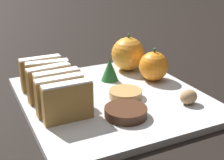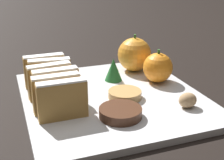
{
  "view_description": "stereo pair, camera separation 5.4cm",
  "coord_description": "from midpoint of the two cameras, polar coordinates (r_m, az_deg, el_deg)",
  "views": [
    {
      "loc": [
        -0.23,
        -0.48,
        0.25
      ],
      "look_at": [
        0.0,
        0.0,
        0.04
      ],
      "focal_mm": 50.0,
      "sensor_mm": 36.0,
      "label": 1
    },
    {
      "loc": [
        -0.18,
        -0.5,
        0.25
      ],
      "look_at": [
        0.0,
        0.0,
        0.04
      ],
      "focal_mm": 50.0,
      "sensor_mm": 36.0,
      "label": 2
    }
  ],
  "objects": [
    {
      "name": "orange_far",
      "position": [
        0.65,
        5.26,
        2.49
      ],
      "size": [
        0.06,
        0.06,
        0.07
      ],
      "color": "orange",
      "rests_on": "serving_platter"
    },
    {
      "name": "stollen_slice_second",
      "position": [
        0.52,
        -12.47,
        -2.84
      ],
      "size": [
        0.08,
        0.02,
        0.06
      ],
      "color": "#B28442",
      "rests_on": "serving_platter"
    },
    {
      "name": "stollen_slice_sixth",
      "position": [
        0.62,
        -15.25,
        1.18
      ],
      "size": [
        0.08,
        0.02,
        0.06
      ],
      "color": "#B28442",
      "rests_on": "serving_platter"
    },
    {
      "name": "serving_platter",
      "position": [
        0.59,
        -2.65,
        -3.32
      ],
      "size": [
        0.32,
        0.34,
        0.01
      ],
      "color": "silver",
      "rests_on": "ground_plane"
    },
    {
      "name": "stollen_slice_fourth",
      "position": [
        0.57,
        -14.04,
        -0.65
      ],
      "size": [
        0.08,
        0.03,
        0.06
      ],
      "color": "#B28442",
      "rests_on": "serving_platter"
    },
    {
      "name": "evergreen_sprig",
      "position": [
        0.64,
        -2.82,
        1.87
      ],
      "size": [
        0.04,
        0.04,
        0.05
      ],
      "color": "#23662D",
      "rests_on": "serving_platter"
    },
    {
      "name": "chocolate_cookie",
      "position": [
        0.5,
        -0.55,
        -5.94
      ],
      "size": [
        0.07,
        0.07,
        0.02
      ],
      "color": "#472819",
      "rests_on": "serving_platter"
    },
    {
      "name": "ground_plane",
      "position": [
        0.59,
        -2.64,
        -3.85
      ],
      "size": [
        6.0,
        6.0,
        0.0
      ],
      "primitive_type": "plane",
      "color": "black"
    },
    {
      "name": "stollen_slice_fifth",
      "position": [
        0.6,
        -14.16,
        0.39
      ],
      "size": [
        0.08,
        0.03,
        0.06
      ],
      "color": "#B28442",
      "rests_on": "serving_platter"
    },
    {
      "name": "stollen_slice_third",
      "position": [
        0.54,
        -12.78,
        -1.6
      ],
      "size": [
        0.08,
        0.02,
        0.06
      ],
      "color": "#B28442",
      "rests_on": "serving_platter"
    },
    {
      "name": "gingerbread_cookie",
      "position": [
        0.57,
        -0.24,
        -2.59
      ],
      "size": [
        0.06,
        0.06,
        0.01
      ],
      "color": "tan",
      "rests_on": "serving_platter"
    },
    {
      "name": "stollen_slice_front",
      "position": [
        0.49,
        -11.23,
        -4.05
      ],
      "size": [
        0.08,
        0.02,
        0.06
      ],
      "color": "#B28442",
      "rests_on": "serving_platter"
    },
    {
      "name": "orange_near",
      "position": [
        0.7,
        0.75,
        4.76
      ],
      "size": [
        0.08,
        0.08,
        0.08
      ],
      "color": "orange",
      "rests_on": "serving_platter"
    },
    {
      "name": "walnut",
      "position": [
        0.55,
        11.13,
        -3.11
      ],
      "size": [
        0.03,
        0.03,
        0.03
      ],
      "color": "tan",
      "rests_on": "serving_platter"
    }
  ]
}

